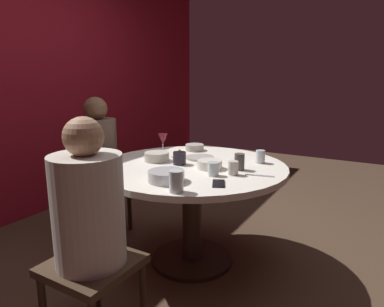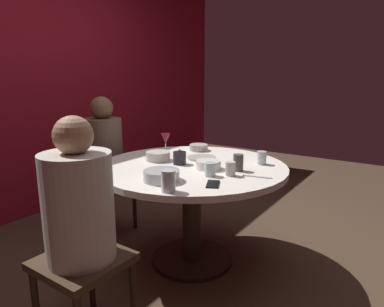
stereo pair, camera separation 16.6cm
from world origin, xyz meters
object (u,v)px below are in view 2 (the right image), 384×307
wine_glass (166,139)px  cell_phone (213,184)px  cup_by_left_diner (168,181)px  bowl_small_white (158,156)px  dining_table (192,185)px  candle_holder (180,158)px  cup_far_edge (262,158)px  cup_by_right_diner (210,169)px  seated_diner_back (104,151)px  bowl_salad_center (209,165)px  cup_near_candle (238,163)px  seated_diner_left (79,209)px  bowl_sauce_side (199,147)px  bowl_serving_large (162,175)px  cup_center_front (230,169)px  dinner_plate (202,158)px

wine_glass → cell_phone: wine_glass is taller
cell_phone → cup_by_left_diner: (-0.24, 0.14, 0.06)m
bowl_small_white → cup_by_left_diner: cup_by_left_diner is taller
dining_table → candle_holder: candle_holder is taller
wine_glass → cup_far_edge: size_ratio=1.89×
bowl_small_white → cell_phone: bearing=-113.4°
wine_glass → cup_by_left_diner: bearing=-140.2°
cup_by_right_diner → seated_diner_back: bearing=81.7°
bowl_salad_center → cup_near_candle: size_ratio=1.51×
bowl_small_white → cup_near_candle: (0.07, -0.62, 0.02)m
cell_phone → bowl_salad_center: bearing=-79.8°
dining_table → wine_glass: 0.45m
wine_glass → cup_by_right_diner: size_ratio=2.07×
seated_diner_left → wine_glass: size_ratio=6.68×
cup_by_right_diner → cup_far_edge: (0.46, -0.15, 0.00)m
seated_diner_back → bowl_sauce_side: (0.43, -0.69, 0.04)m
seated_diner_left → cup_by_left_diner: seated_diner_left is taller
wine_glass → bowl_serving_large: (-0.54, -0.41, -0.10)m
seated_diner_back → cup_far_edge: bearing=12.3°
seated_diner_back → bowl_salad_center: seated_diner_back is taller
bowl_serving_large → cup_by_left_diner: size_ratio=1.82×
wine_glass → cup_center_front: wine_glass is taller
bowl_sauce_side → cup_by_right_diner: 0.77m
dinner_plate → cup_far_edge: (0.10, -0.44, 0.04)m
dining_table → cup_by_right_diner: size_ratio=15.64×
candle_holder → cup_far_edge: 0.58m
candle_holder → cup_center_front: size_ratio=1.26×
cup_by_right_diner → bowl_small_white: bearing=75.8°
bowl_salad_center → cup_center_front: 0.21m
seated_diner_left → cup_near_candle: (1.00, -0.34, 0.07)m
seated_diner_left → bowl_salad_center: size_ratio=7.08×
candle_holder → bowl_salad_center: (0.00, -0.24, -0.02)m
seated_diner_left → cell_phone: bearing=-29.3°
bowl_sauce_side → cup_far_edge: (-0.14, -0.62, 0.02)m
seated_diner_back → candle_holder: bearing=-2.8°
bowl_salad_center → cup_near_candle: 0.20m
dining_table → bowl_serving_large: 0.47m
bowl_small_white → cup_center_front: cup_center_front is taller
cup_far_edge → candle_holder: bearing=124.3°
cup_by_left_diner → wine_glass: bearing=39.8°
wine_glass → cup_far_edge: bearing=-77.3°
cell_phone → dinner_plate: bearing=-77.1°
seated_diner_left → dinner_plate: 1.15m
wine_glass → cup_near_candle: bearing=-97.1°
bowl_serving_large → bowl_salad_center: bowl_serving_large is taller
dining_table → dinner_plate: 0.25m
seated_diner_left → bowl_small_white: 0.97m
wine_glass → candle_holder: bearing=-122.2°
bowl_serving_large → cup_by_left_diner: (-0.13, -0.15, 0.03)m
cup_center_front → cup_far_edge: cup_far_edge is taller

